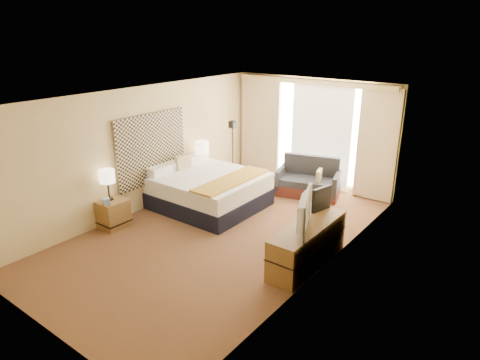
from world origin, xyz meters
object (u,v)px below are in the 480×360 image
Objects in this scene: nightstand_right at (200,179)px; television at (299,212)px; loveseat at (309,183)px; media_dresser at (308,245)px; bed at (209,190)px; floor_lamp at (233,140)px; lamp_left at (107,177)px; nightstand_left at (113,214)px; desk_chair at (314,218)px; lamp_right at (202,148)px.

television is at bearing -25.03° from nightstand_right.
media_dresser is at bearing -77.73° from loveseat.
bed is 1.34× the size of floor_lamp.
lamp_left is (-2.28, -3.83, 0.73)m from loveseat.
bed reaches higher than nightstand_left.
loveseat is 2.42m from desk_chair.
nightstand_left is 2.07m from bed.
television reaches higher than bed.
lamp_right is (-3.39, 0.83, 0.55)m from desk_chair.
television is at bearing -80.54° from loveseat.
nightstand_right is at bearing -112.19° from floor_lamp.
lamp_left is 2.58m from lamp_right.
loveseat is 2.10m from floor_lamp.
floor_lamp reaches higher than nightstand_left.
lamp_left is 3.79m from television.
loveseat is (2.22, 3.82, 0.02)m from nightstand_left.
loveseat is at bearing 30.09° from lamp_right.
floor_lamp is 1.41× the size of desk_chair.
lamp_right reaches higher than nightstand_right.
television reaches higher than lamp_right.
television is (3.71, 0.81, -0.02)m from lamp_left.
television is (-0.05, -0.25, 0.66)m from media_dresser.
nightstand_right is at bearing 143.43° from bed.
nightstand_left is 4.42m from loveseat.
media_dresser is 2.76× the size of lamp_right.
nightstand_right is 2.62m from lamp_left.
media_dresser is (3.70, -1.45, 0.07)m from nightstand_right.
nightstand_right is at bearing -165.17° from loveseat.
television is at bearing -64.23° from desk_chair.
floor_lamp is 3.55m from desk_chair.
nightstand_left is 0.26× the size of bed.
television is (3.65, 0.80, 0.73)m from nightstand_left.
nightstand_left is 0.84× the size of lamp_right.
nightstand_right is at bearing -178.94° from desk_chair.
bed is at bearing 65.61° from lamp_left.
television is at bearing -26.20° from lamp_right.
nightstand_left is at bearing -90.00° from nightstand_right.
floor_lamp is at bearing 84.09° from nightstand_left.
television reaches higher than nightstand_left.
desk_chair is 1.83× the size of lamp_left.
media_dresser reaches higher than nightstand_left.
media_dresser is 2.92× the size of lamp_left.
lamp_left is (-0.06, -0.01, 0.75)m from nightstand_left.
nightstand_right is 0.35× the size of floor_lamp.
nightstand_left is 3.47m from floor_lamp.
lamp_left is at bearing -114.39° from bed.
loveseat is 4.51m from lamp_left.
nightstand_left is at bearing 79.50° from television.
bed is at bearing -36.57° from nightstand_right.
nightstand_left is at bearing -95.91° from floor_lamp.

